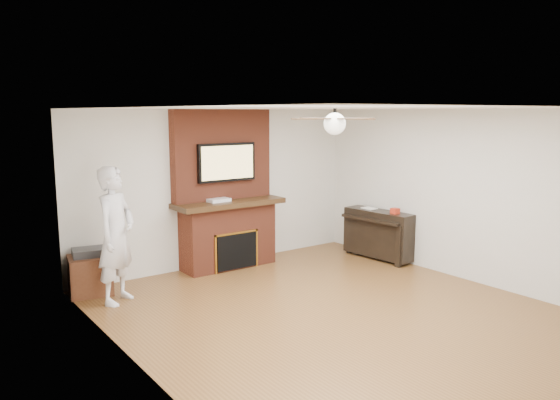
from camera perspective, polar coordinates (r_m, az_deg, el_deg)
room_shell at (r=6.62m, az=5.59°, el=-1.37°), size 5.36×5.86×2.86m
fireplace at (r=8.70m, az=-5.67°, el=-0.53°), size 1.78×0.64×2.50m
tv at (r=8.57m, az=-5.58°, el=3.94°), size 1.00×0.08×0.60m
ceiling_fan at (r=6.51m, az=5.74°, el=8.03°), size 1.21×1.21×0.31m
person at (r=7.33m, az=-16.76°, el=-3.54°), size 0.78×0.75×1.78m
side_table at (r=7.94m, az=-19.25°, el=-7.19°), size 0.64×0.64×0.63m
piano at (r=9.35m, az=10.28°, el=-3.42°), size 0.57×1.29×0.91m
cable_box at (r=8.51m, az=-6.41°, el=-0.02°), size 0.35×0.21×0.05m
candle_orange at (r=8.67m, az=-5.09°, el=-6.84°), size 0.07×0.07×0.13m
candle_green at (r=8.69m, az=-5.54°, el=-6.95°), size 0.07×0.07×0.10m
candle_cream at (r=8.77m, az=-4.70°, el=-6.74°), size 0.08×0.08×0.11m
candle_blue at (r=8.89m, az=-3.37°, el=-6.60°), size 0.05×0.05×0.08m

